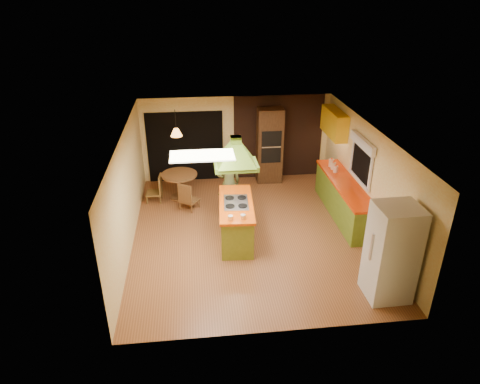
{
  "coord_description": "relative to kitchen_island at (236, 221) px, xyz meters",
  "views": [
    {
      "loc": [
        -1.23,
        -8.66,
        5.4
      ],
      "look_at": [
        -0.27,
        -0.11,
        1.15
      ],
      "focal_mm": 32.0,
      "sensor_mm": 36.0,
      "label": 1
    }
  ],
  "objects": [
    {
      "name": "right_counter",
      "position": [
        2.82,
        0.81,
        -0.01
      ],
      "size": [
        0.62,
        3.05,
        0.92
      ],
      "color": "olive",
      "rests_on": "ground"
    },
    {
      "name": "range_hood",
      "position": [
        0.0,
        0.0,
        1.78
      ],
      "size": [
        0.93,
        0.67,
        0.78
      ],
      "rotation": [
        0.0,
        0.0,
        0.0
      ],
      "color": "#55771D",
      "rests_on": "ceiling_plane"
    },
    {
      "name": "ground",
      "position": [
        0.37,
        0.21,
        -0.47
      ],
      "size": [
        6.5,
        6.5,
        0.0
      ],
      "primitive_type": "plane",
      "color": "#935630",
      "rests_on": "ground"
    },
    {
      "name": "brick_panel",
      "position": [
        1.62,
        3.44,
        0.78
      ],
      "size": [
        2.64,
        0.03,
        2.5
      ],
      "primitive_type": "cube",
      "color": "#381E14",
      "rests_on": "ground"
    },
    {
      "name": "wall_oven",
      "position": [
        1.31,
        3.16,
        0.63
      ],
      "size": [
        0.74,
        0.61,
        2.21
      ],
      "rotation": [
        0.0,
        0.0,
        -0.02
      ],
      "color": "#4C2E18",
      "rests_on": "ground"
    },
    {
      "name": "canister_medium",
      "position": [
        2.77,
        1.66,
        0.54
      ],
      "size": [
        0.14,
        0.14,
        0.18
      ],
      "primitive_type": "cylinder",
      "rotation": [
        0.0,
        0.0,
        0.06
      ],
      "color": "#F0E1C1",
      "rests_on": "right_counter"
    },
    {
      "name": "kitchen_island",
      "position": [
        0.0,
        0.0,
        0.0
      ],
      "size": [
        0.87,
        1.92,
        0.95
      ],
      "rotation": [
        0.0,
        0.0,
        -0.06
      ],
      "color": "olive",
      "rests_on": "ground"
    },
    {
      "name": "upper_cabinets",
      "position": [
        2.94,
        2.41,
        1.48
      ],
      "size": [
        0.34,
        1.4,
        0.7
      ],
      "primitive_type": "cube",
      "color": "yellow",
      "rests_on": "room_walls"
    },
    {
      "name": "refrigerator",
      "position": [
        2.62,
        -2.3,
        0.48
      ],
      "size": [
        0.8,
        0.76,
        1.9
      ],
      "primitive_type": "cube",
      "rotation": [
        0.0,
        0.0,
        0.02
      ],
      "color": "silver",
      "rests_on": "ground"
    },
    {
      "name": "ceiling_plane",
      "position": [
        0.37,
        0.21,
        2.03
      ],
      "size": [
        6.5,
        6.5,
        0.0
      ],
      "primitive_type": "plane",
      "rotation": [
        3.14,
        0.0,
        0.0
      ],
      "color": "silver",
      "rests_on": "room_walls"
    },
    {
      "name": "dining_table",
      "position": [
        -1.32,
        2.24,
        0.04
      ],
      "size": [
        0.97,
        0.97,
        0.73
      ],
      "rotation": [
        0.0,
        0.0,
        -0.0
      ],
      "color": "brown",
      "rests_on": "ground"
    },
    {
      "name": "canister_large",
      "position": [
        2.77,
        1.84,
        0.55
      ],
      "size": [
        0.18,
        0.18,
        0.2
      ],
      "primitive_type": "cylinder",
      "rotation": [
        0.0,
        0.0,
        -0.39
      ],
      "color": "beige",
      "rests_on": "right_counter"
    },
    {
      "name": "fluor_panel",
      "position": [
        -0.73,
        -0.99,
        2.01
      ],
      "size": [
        1.2,
        0.6,
        0.03
      ],
      "primitive_type": "cube",
      "color": "white",
      "rests_on": "ceiling_plane"
    },
    {
      "name": "window_right",
      "position": [
        3.06,
        0.61,
        1.3
      ],
      "size": [
        0.12,
        1.35,
        1.06
      ],
      "color": "black",
      "rests_on": "room_walls"
    },
    {
      "name": "pendant_lamp",
      "position": [
        -1.32,
        2.24,
        1.43
      ],
      "size": [
        0.31,
        0.31,
        0.2
      ],
      "primitive_type": "cone",
      "rotation": [
        0.0,
        0.0,
        0.02
      ],
      "color": "#FF9E3F",
      "rests_on": "ceiling_plane"
    },
    {
      "name": "man",
      "position": [
        -0.05,
        1.29,
        0.35
      ],
      "size": [
        0.67,
        0.5,
        1.65
      ],
      "primitive_type": "imported",
      "rotation": [
        0.0,
        0.0,
        3.33
      ],
      "color": "#51582F",
      "rests_on": "ground"
    },
    {
      "name": "chair_left",
      "position": [
        -2.02,
        2.14,
        -0.09
      ],
      "size": [
        0.45,
        0.45,
        0.76
      ],
      "primitive_type": null,
      "rotation": [
        0.0,
        0.0,
        -1.65
      ],
      "color": "brown",
      "rests_on": "ground"
    },
    {
      "name": "nook_opening",
      "position": [
        -1.13,
        3.44,
        0.58
      ],
      "size": [
        2.2,
        0.03,
        2.1
      ],
      "primitive_type": "cube",
      "color": "black",
      "rests_on": "ground"
    },
    {
      "name": "canister_small",
      "position": [
        2.77,
        1.46,
        0.53
      ],
      "size": [
        0.14,
        0.14,
        0.17
      ],
      "primitive_type": "cylinder",
      "rotation": [
        0.0,
        0.0,
        -0.08
      ],
      "color": "#F5DFC5",
      "rests_on": "right_counter"
    },
    {
      "name": "chair_near",
      "position": [
        -1.07,
        1.59,
        -0.09
      ],
      "size": [
        0.59,
        0.59,
        0.77
      ],
      "primitive_type": null,
      "rotation": [
        0.0,
        0.0,
        2.55
      ],
      "color": "brown",
      "rests_on": "ground"
    },
    {
      "name": "room_walls",
      "position": [
        0.37,
        0.21,
        0.78
      ],
      "size": [
        5.5,
        6.5,
        6.5
      ],
      "color": "#F4E6AF",
      "rests_on": "ground"
    }
  ]
}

